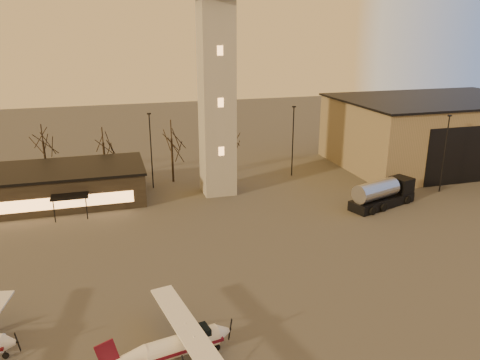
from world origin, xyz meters
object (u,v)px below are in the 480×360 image
object	(u,v)px
cessna_front	(184,347)
control_tower	(216,64)
hangar	(436,131)
terminal	(38,187)
fuel_truck	(382,196)

from	to	relation	value
cessna_front	control_tower	bearing A→B (deg)	61.72
cessna_front	hangar	bearing A→B (deg)	26.78
terminal	hangar	bearing A→B (deg)	1.97
control_tower	cessna_front	xyz separation A→B (m)	(-9.87, -31.29, -15.23)
control_tower	terminal	bearing A→B (deg)	174.85
cessna_front	fuel_truck	world-z (taller)	fuel_truck
terminal	cessna_front	size ratio (longest dim) A/B	2.18
control_tower	hangar	world-z (taller)	control_tower
hangar	fuel_truck	xyz separation A→B (m)	(-18.27, -14.46, -3.83)
control_tower	cessna_front	bearing A→B (deg)	-107.50
hangar	fuel_truck	world-z (taller)	hangar
control_tower	terminal	size ratio (longest dim) A/B	1.28
hangar	fuel_truck	bearing A→B (deg)	-141.65
terminal	fuel_truck	distance (m)	41.64
hangar	terminal	distance (m)	58.11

